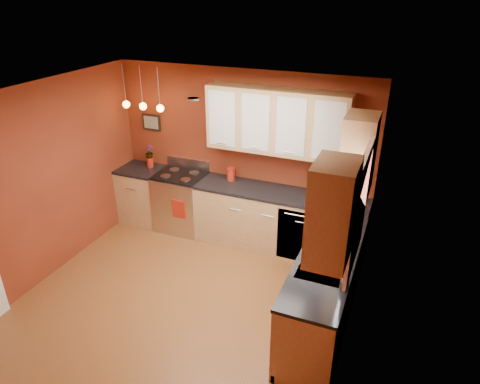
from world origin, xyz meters
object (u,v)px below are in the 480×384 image
at_px(gas_range, 182,201).
at_px(soap_pump, 344,279).
at_px(sink, 325,266).
at_px(coffee_maker, 317,189).
at_px(red_canister, 231,174).

xyz_separation_m(gas_range, soap_pump, (2.87, -1.82, 0.56)).
height_order(gas_range, sink, sink).
relative_size(sink, coffee_maker, 2.90).
distance_m(coffee_maker, soap_pump, 2.01).
bearing_deg(red_canister, soap_pump, -43.51).
distance_m(gas_range, coffee_maker, 2.24).
height_order(gas_range, soap_pump, soap_pump).
xyz_separation_m(red_canister, soap_pump, (2.05, -1.95, -0.00)).
distance_m(sink, red_canister, 2.43).
bearing_deg(sink, gas_range, 150.22).
bearing_deg(soap_pump, gas_range, 147.68).
relative_size(coffee_maker, soap_pump, 1.21).
xyz_separation_m(sink, soap_pump, (0.25, -0.32, 0.12)).
bearing_deg(coffee_maker, red_canister, 160.65).
bearing_deg(coffee_maker, gas_range, 165.03).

